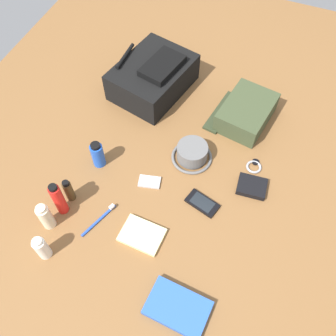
{
  "coord_description": "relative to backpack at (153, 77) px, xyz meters",
  "views": [
    {
      "loc": [
        -0.74,
        -0.3,
        1.27
      ],
      "look_at": [
        0.0,
        0.0,
        0.04
      ],
      "focal_mm": 40.3,
      "sensor_mm": 36.0,
      "label": 1
    }
  ],
  "objects": [
    {
      "name": "cell_phone",
      "position": [
        -0.49,
        -0.41,
        -0.07
      ],
      "size": [
        0.09,
        0.14,
        0.01
      ],
      "color": "black",
      "rests_on": "ground_plane"
    },
    {
      "name": "deodorant_spray",
      "position": [
        -0.46,
        0.04,
        -0.01
      ],
      "size": [
        0.05,
        0.05,
        0.12
      ],
      "color": "blue",
      "rests_on": "ground_plane"
    },
    {
      "name": "sunscreen_spray",
      "position": [
        -0.7,
        0.07,
        0.01
      ],
      "size": [
        0.04,
        0.04,
        0.17
      ],
      "color": "red",
      "rests_on": "ground_plane"
    },
    {
      "name": "wristwatch",
      "position": [
        -0.25,
        -0.55,
        -0.07
      ],
      "size": [
        0.07,
        0.06,
        0.01
      ],
      "color": "#99999E",
      "rests_on": "ground_plane"
    },
    {
      "name": "toothpaste_tube",
      "position": [
        -0.88,
        0.03,
        -0.02
      ],
      "size": [
        0.04,
        0.04,
        0.12
      ],
      "color": "white",
      "rests_on": "ground_plane"
    },
    {
      "name": "lotion_bottle",
      "position": [
        -0.77,
        0.08,
        -0.01
      ],
      "size": [
        0.05,
        0.05,
        0.13
      ],
      "color": "beige",
      "rests_on": "ground_plane"
    },
    {
      "name": "backpack",
      "position": [
        0.0,
        0.0,
        0.0
      ],
      "size": [
        0.41,
        0.35,
        0.17
      ],
      "color": "black",
      "rests_on": "ground_plane"
    },
    {
      "name": "ground_plane",
      "position": [
        -0.41,
        -0.24,
        -0.09
      ],
      "size": [
        2.64,
        2.02,
        0.02
      ],
      "primitive_type": "cube",
      "color": "brown",
      "rests_on": "ground"
    },
    {
      "name": "media_player",
      "position": [
        -0.47,
        -0.19,
        -0.07
      ],
      "size": [
        0.07,
        0.09,
        0.01
      ],
      "color": "#B7B7BC",
      "rests_on": "ground_plane"
    },
    {
      "name": "toothbrush",
      "position": [
        -0.69,
        -0.08,
        -0.07
      ],
      "size": [
        0.16,
        0.07,
        0.02
      ],
      "color": "blue",
      "rests_on": "ground_plane"
    },
    {
      "name": "cologne_bottle",
      "position": [
        -0.65,
        0.06,
        -0.02
      ],
      "size": [
        0.03,
        0.03,
        0.11
      ],
      "color": "#473319",
      "rests_on": "ground_plane"
    },
    {
      "name": "paperback_novel",
      "position": [
        -0.88,
        -0.46,
        -0.06
      ],
      "size": [
        0.14,
        0.21,
        0.03
      ],
      "color": "blue",
      "rests_on": "ground_plane"
    },
    {
      "name": "bucket_hat",
      "position": [
        -0.3,
        -0.3,
        -0.04
      ],
      "size": [
        0.17,
        0.17,
        0.07
      ],
      "color": "#5D5D5D",
      "rests_on": "ground_plane"
    },
    {
      "name": "toiletry_pouch",
      "position": [
        -0.02,
        -0.44,
        -0.03
      ],
      "size": [
        0.29,
        0.27,
        0.09
      ],
      "color": "#384228",
      "rests_on": "ground_plane"
    },
    {
      "name": "wallet",
      "position": [
        -0.35,
        -0.56,
        -0.06
      ],
      "size": [
        0.1,
        0.12,
        0.02
      ],
      "primitive_type": "cube",
      "rotation": [
        0.0,
        0.0,
        0.1
      ],
      "color": "black",
      "rests_on": "ground_plane"
    },
    {
      "name": "notepad",
      "position": [
        -0.69,
        -0.25,
        -0.07
      ],
      "size": [
        0.12,
        0.15,
        0.02
      ],
      "primitive_type": "cube",
      "rotation": [
        0.0,
        0.0,
        -0.04
      ],
      "color": "beige",
      "rests_on": "ground_plane"
    }
  ]
}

